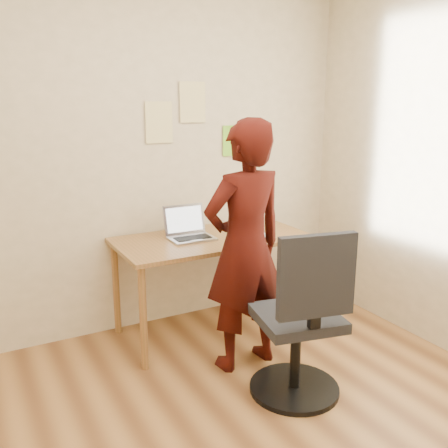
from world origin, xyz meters
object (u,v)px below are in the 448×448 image
desk (212,248)px  person (245,247)px  laptop (189,231)px  phone (260,238)px  office_chair (302,328)px

desk → person: person is taller
desk → laptop: laptop is taller
desk → laptop: 0.21m
desk → person: size_ratio=0.86×
desk → phone: 0.37m
office_chair → person: person is taller
desk → phone: size_ratio=10.67×
person → phone: bearing=-138.7°
desk → phone: bearing=-36.5°
laptop → phone: laptop is taller
laptop → office_chair: bearing=-78.4°
laptop → phone: (0.44, -0.27, -0.05)m
laptop → person: 0.61m
desk → person: bearing=-94.1°
laptop → office_chair: size_ratio=0.31×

